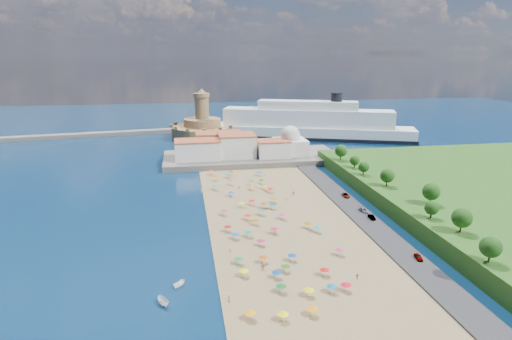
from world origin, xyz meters
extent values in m
plane|color=#071938|center=(0.00, 0.00, 0.00)|extent=(700.00, 700.00, 0.00)
cube|color=#59544C|center=(10.00, 73.00, 1.50)|extent=(90.00, 36.00, 3.00)
cube|color=#59544C|center=(-12.00, 108.00, 1.20)|extent=(18.00, 70.00, 2.40)
cube|color=#59544C|center=(-110.00, 153.00, 1.30)|extent=(199.03, 34.77, 2.60)
cube|color=silver|center=(-18.00, 69.00, 7.50)|extent=(22.00, 14.00, 9.00)
cube|color=silver|center=(2.00, 71.00, 8.50)|extent=(18.00, 16.00, 11.00)
cube|color=silver|center=(20.00, 67.00, 7.00)|extent=(16.00, 12.00, 8.00)
cube|color=silver|center=(-6.00, 83.00, 8.00)|extent=(24.00, 14.00, 10.00)
cube|color=silver|center=(30.00, 71.00, 7.00)|extent=(16.00, 16.00, 8.00)
sphere|color=silver|center=(30.00, 71.00, 13.00)|extent=(10.00, 10.00, 10.00)
cylinder|color=silver|center=(30.00, 71.00, 16.80)|extent=(1.20, 1.20, 1.60)
cylinder|color=#A38351|center=(-12.00, 138.00, 4.00)|extent=(40.00, 40.00, 8.00)
cylinder|color=#A38351|center=(-12.00, 138.00, 10.50)|extent=(24.00, 24.00, 5.00)
cylinder|color=#A38351|center=(-12.00, 138.00, 20.00)|extent=(9.00, 9.00, 14.00)
cylinder|color=#A38351|center=(-12.00, 138.00, 28.20)|extent=(10.40, 10.40, 2.40)
cone|color=#A38351|center=(-12.00, 138.00, 30.90)|extent=(6.00, 6.00, 3.00)
cube|color=black|center=(55.27, 126.18, 1.10)|extent=(135.86, 65.79, 2.21)
cube|color=white|center=(55.27, 126.18, 4.08)|extent=(134.79, 65.07, 8.17)
cube|color=white|center=(55.27, 126.18, 13.61)|extent=(107.95, 52.40, 10.89)
cube|color=white|center=(55.27, 126.18, 21.78)|extent=(64.05, 33.55, 5.44)
cylinder|color=black|center=(72.34, 120.00, 27.22)|extent=(7.26, 7.26, 5.44)
cylinder|color=gray|center=(2.06, -57.35, 1.25)|extent=(0.07, 0.07, 2.00)
cone|color=yellow|center=(2.06, -57.35, 2.15)|extent=(2.50, 2.50, 0.60)
cylinder|color=gray|center=(-11.82, 38.58, 1.25)|extent=(0.07, 0.07, 2.00)
cone|color=#9A6B0E|center=(-11.82, 38.58, 2.15)|extent=(2.50, 2.50, 0.60)
cylinder|color=gray|center=(-4.67, -9.09, 1.25)|extent=(0.07, 0.07, 2.00)
cone|color=#F81C0B|center=(-4.67, -9.09, 2.15)|extent=(2.50, 2.50, 0.60)
cylinder|color=gray|center=(2.73, 29.30, 1.25)|extent=(0.07, 0.07, 2.00)
cone|color=#167D42|center=(2.73, 29.30, 2.15)|extent=(2.50, 2.50, 0.60)
cylinder|color=gray|center=(8.55, -48.88, 1.25)|extent=(0.07, 0.07, 2.00)
cone|color=red|center=(8.55, -48.88, 2.15)|extent=(2.50, 2.50, 0.60)
cylinder|color=gray|center=(-3.95, 45.48, 1.25)|extent=(0.07, 0.07, 2.00)
cone|color=#87460C|center=(-3.95, 45.48, 2.15)|extent=(2.50, 2.50, 0.60)
cylinder|color=gray|center=(13.02, -19.29, 1.25)|extent=(0.07, 0.07, 2.00)
cone|color=#89660C|center=(13.02, -19.29, 2.15)|extent=(2.50, 2.50, 0.60)
cylinder|color=gray|center=(6.93, -10.44, 1.25)|extent=(0.07, 0.07, 2.00)
cone|color=#C22979|center=(6.93, -10.44, 2.15)|extent=(2.50, 2.50, 0.60)
cylinder|color=gray|center=(-12.58, -63.76, 1.25)|extent=(0.07, 0.07, 2.00)
cone|color=#FD9E0B|center=(-12.58, -63.76, 2.15)|extent=(2.50, 2.50, 0.60)
cylinder|color=gray|center=(2.59, -39.90, 1.25)|extent=(0.07, 0.07, 2.00)
cone|color=#0C3FA1|center=(2.59, -39.90, 2.15)|extent=(2.50, 2.50, 0.60)
cylinder|color=gray|center=(7.18, 30.43, 1.25)|extent=(0.07, 0.07, 2.00)
cone|color=#177013|center=(7.18, 30.43, 2.15)|extent=(2.50, 2.50, 0.60)
cylinder|color=gray|center=(0.62, -64.64, 1.25)|extent=(0.07, 0.07, 2.00)
cone|color=orange|center=(0.62, -64.64, 2.15)|extent=(2.50, 2.50, 0.60)
cylinder|color=gray|center=(1.63, -21.60, 1.25)|extent=(0.07, 0.07, 2.00)
cone|color=#CF1053|center=(1.63, -21.60, 2.15)|extent=(2.50, 2.50, 0.60)
cylinder|color=gray|center=(-4.91, 3.28, 1.25)|extent=(0.07, 0.07, 2.00)
cone|color=#D2DA0B|center=(-4.91, 3.28, 2.15)|extent=(2.50, 2.50, 0.60)
cylinder|color=gray|center=(8.63, 17.94, 1.25)|extent=(0.07, 0.07, 2.00)
cone|color=red|center=(8.63, 17.94, 2.15)|extent=(2.50, 2.50, 0.60)
cylinder|color=gray|center=(-0.62, -45.43, 1.25)|extent=(0.07, 0.07, 2.00)
cone|color=#276B13|center=(-0.62, -45.43, 2.15)|extent=(2.50, 2.50, 0.60)
cylinder|color=gray|center=(-2.82, -13.88, 1.25)|extent=(0.07, 0.07, 2.00)
cone|color=#82690B|center=(-2.82, -13.88, 2.15)|extent=(2.50, 2.50, 0.60)
cylinder|color=gray|center=(11.19, -56.61, 1.25)|extent=(0.07, 0.07, 2.00)
cone|color=red|center=(11.19, -56.61, 2.15)|extent=(2.50, 2.50, 0.60)
cylinder|color=gray|center=(-12.32, -17.52, 1.25)|extent=(0.07, 0.07, 2.00)
cone|color=#A80D12|center=(-12.32, -17.52, 2.15)|extent=(2.50, 2.50, 0.60)
cylinder|color=gray|center=(-7.41, 16.12, 1.25)|extent=(0.07, 0.07, 2.00)
cone|color=#0D49AF|center=(-7.41, 16.12, 2.15)|extent=(2.50, 2.50, 0.60)
cylinder|color=gray|center=(-10.66, -23.55, 1.25)|extent=(0.07, 0.07, 2.00)
cone|color=#0D5AAB|center=(-10.66, -23.55, 2.15)|extent=(2.50, 2.50, 0.60)
cylinder|color=gray|center=(-6.55, -22.72, 1.25)|extent=(0.07, 0.07, 2.00)
cone|color=#0D7D79|center=(-6.55, -22.72, 2.15)|extent=(2.50, 2.50, 0.60)
cylinder|color=gray|center=(-5.24, -39.61, 1.25)|extent=(0.07, 0.07, 2.00)
cone|color=#BF4C0F|center=(-5.24, -39.61, 2.15)|extent=(2.50, 2.50, 0.60)
cylinder|color=gray|center=(7.69, -56.76, 1.25)|extent=(0.07, 0.07, 2.00)
cone|color=#0C63A1|center=(7.69, -56.76, 2.15)|extent=(2.50, 2.50, 0.60)
cylinder|color=gray|center=(-5.98, 41.91, 1.25)|extent=(0.07, 0.07, 2.00)
cone|color=teal|center=(-5.98, 41.91, 2.15)|extent=(2.50, 2.50, 0.60)
cylinder|color=gray|center=(2.63, 1.20, 1.25)|extent=(0.07, 0.07, 2.00)
cone|color=#7C530B|center=(2.63, 1.20, 2.15)|extent=(2.50, 2.50, 0.60)
cylinder|color=gray|center=(-12.88, 25.15, 1.25)|extent=(0.07, 0.07, 2.00)
cone|color=#0E806A|center=(-12.88, 25.15, 2.15)|extent=(2.50, 2.50, 0.60)
cylinder|color=gray|center=(-3.41, -48.15, 1.25)|extent=(0.07, 0.07, 2.00)
cone|color=#0B4890|center=(-3.41, -48.15, 2.15)|extent=(2.50, 2.50, 0.60)
cylinder|color=gray|center=(-12.14, -3.64, 1.25)|extent=(0.07, 0.07, 2.00)
cone|color=#B32672|center=(-12.14, -3.64, 2.15)|extent=(2.50, 2.50, 0.60)
cylinder|color=gray|center=(-1.02, 5.16, 1.25)|extent=(0.07, 0.07, 2.00)
cone|color=#FF0F0B|center=(-1.02, 5.16, 2.15)|extent=(2.50, 2.50, 0.60)
cylinder|color=gray|center=(7.21, 22.11, 1.25)|extent=(0.07, 0.07, 2.00)
cone|color=#EF9E0D|center=(7.21, 22.11, 2.15)|extent=(2.50, 2.50, 0.60)
cylinder|color=gray|center=(-11.31, -45.94, 1.25)|extent=(0.07, 0.07, 2.00)
cone|color=#FFED0D|center=(-11.31, -45.94, 2.15)|extent=(2.50, 2.50, 0.60)
cylinder|color=gray|center=(7.55, 6.27, 1.25)|extent=(0.07, 0.07, 2.00)
cone|color=#8F710D|center=(7.55, 6.27, 2.15)|extent=(2.50, 2.50, 0.60)
cylinder|color=gray|center=(0.58, -5.50, 1.25)|extent=(0.07, 0.07, 2.00)
cone|color=#0F8E84|center=(0.58, -5.50, 2.15)|extent=(2.50, 2.50, 0.60)
cylinder|color=gray|center=(-12.90, 48.72, 1.25)|extent=(0.07, 0.07, 2.00)
cone|color=#CC5C09|center=(-12.90, 48.72, 2.15)|extent=(2.50, 2.50, 0.60)
cylinder|color=gray|center=(-3.82, -54.63, 1.25)|extent=(0.07, 0.07, 2.00)
cone|color=#116224|center=(-3.82, -54.63, 2.15)|extent=(2.50, 2.50, 0.60)
cylinder|color=gray|center=(-5.95, -65.36, 1.25)|extent=(0.07, 0.07, 2.00)
cone|color=#F5EE0D|center=(-5.95, -65.36, 2.15)|extent=(2.50, 2.50, 0.60)
cylinder|color=gray|center=(1.65, 22.73, 1.25)|extent=(0.07, 0.07, 2.00)
cone|color=orange|center=(1.65, 22.73, 2.15)|extent=(2.50, 2.50, 0.60)
cylinder|color=gray|center=(8.55, 42.94, 1.25)|extent=(0.07, 0.07, 2.00)
cone|color=#0E36B9|center=(8.55, 42.94, 2.15)|extent=(2.50, 2.50, 0.60)
cylinder|color=gray|center=(15.02, -23.01, 1.25)|extent=(0.07, 0.07, 2.00)
cone|color=#11989C|center=(15.02, -23.01, 2.15)|extent=(2.50, 2.50, 0.60)
cylinder|color=gray|center=(16.19, -38.92, 1.25)|extent=(0.07, 0.07, 2.00)
cone|color=#C1296F|center=(16.19, -38.92, 2.15)|extent=(2.50, 2.50, 0.60)
cylinder|color=gray|center=(-3.99, -29.41, 1.25)|extent=(0.07, 0.07, 2.00)
cone|color=#9E214A|center=(-3.99, -29.41, 2.15)|extent=(2.50, 2.50, 0.60)
cylinder|color=gray|center=(5.62, -0.24, 1.25)|extent=(0.07, 0.07, 2.00)
cone|color=#0E5C87|center=(5.62, -0.24, 2.15)|extent=(2.50, 2.50, 0.60)
cylinder|color=gray|center=(-11.69, -39.42, 1.25)|extent=(0.07, 0.07, 2.00)
cone|color=#16803B|center=(-11.69, -39.42, 2.15)|extent=(2.50, 2.50, 0.60)
cylinder|color=gray|center=(-5.89, 30.91, 1.25)|extent=(0.07, 0.07, 2.00)
cone|color=#B62795|center=(-5.89, 30.91, 2.15)|extent=(2.50, 2.50, 0.60)
imported|color=tan|center=(2.13, -20.88, 1.05)|extent=(0.87, 0.65, 1.60)
imported|color=tan|center=(-18.49, 23.12, 1.10)|extent=(0.77, 1.17, 1.70)
imported|color=tan|center=(12.57, 7.81, 1.03)|extent=(0.62, 0.68, 1.57)
imported|color=tan|center=(15.97, -51.94, 1.05)|extent=(0.95, 0.91, 1.59)
imported|color=tan|center=(-16.16, -56.30, 1.14)|extent=(0.68, 0.94, 1.78)
imported|color=tan|center=(-3.10, 24.32, 1.06)|extent=(0.78, 0.91, 1.62)
imported|color=tan|center=(-14.44, 45.42, 1.04)|extent=(0.59, 0.99, 1.57)
imported|color=tan|center=(-13.21, -32.20, 1.15)|extent=(0.67, 0.45, 1.81)
imported|color=tan|center=(10.94, 40.30, 1.07)|extent=(0.77, 1.14, 1.63)
imported|color=tan|center=(-5.92, -43.45, 1.15)|extent=(1.74, 0.87, 1.80)
imported|color=tan|center=(17.09, 13.77, 1.08)|extent=(1.55, 0.51, 1.66)
imported|color=white|center=(-30.61, -54.96, 0.86)|extent=(3.46, 4.71, 1.71)
imported|color=white|center=(-27.21, -47.81, 0.73)|extent=(3.55, 3.75, 1.45)
imported|color=gray|center=(36.00, -9.62, 1.35)|extent=(2.35, 4.69, 1.31)
imported|color=gray|center=(36.00, -16.22, 1.33)|extent=(1.38, 3.86, 1.27)
imported|color=gray|center=(36.00, -45.43, 1.34)|extent=(2.12, 3.96, 1.28)
imported|color=gray|center=(36.00, 6.98, 1.34)|extent=(2.27, 4.65, 1.27)
cylinder|color=#382314|center=(45.55, -59.26, 7.42)|extent=(0.50, 0.50, 2.84)
sphere|color=#14380F|center=(45.55, -59.26, 9.98)|extent=(5.12, 5.12, 5.12)
cylinder|color=#382314|center=(49.97, -42.08, 7.54)|extent=(0.50, 0.50, 3.07)
sphere|color=#14380F|center=(49.97, -42.08, 10.30)|extent=(5.53, 5.53, 5.53)
cylinder|color=#382314|center=(47.77, -31.04, 7.19)|extent=(0.50, 0.50, 2.39)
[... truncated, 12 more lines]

